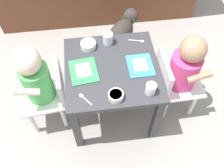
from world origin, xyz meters
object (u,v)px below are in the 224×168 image
cereal_bowl_left_side (116,96)px  food_tray_right (140,65)px  seated_child_left (38,81)px  water_cup_left (151,89)px  cereal_bowl_right_side (88,45)px  spoon_by_left_tray (138,41)px  food_tray_left (84,71)px  dog (122,32)px  water_cup_right (108,39)px  dining_table (112,77)px  spoon_by_right_tray (84,98)px  seated_child_right (183,68)px

cereal_bowl_left_side → food_tray_right: bearing=49.2°
seated_child_left → water_cup_left: size_ratio=10.36×
cereal_bowl_right_side → spoon_by_left_tray: bearing=2.3°
food_tray_right → cereal_bowl_right_side: 0.35m
food_tray_left → dog: bearing=60.9°
water_cup_right → cereal_bowl_right_side: 0.13m
dog → cereal_bowl_right_side: bearing=-126.0°
seated_child_left → cereal_bowl_left_side: size_ratio=8.13×
dog → food_tray_right: size_ratio=2.27×
dining_table → food_tray_right: (0.17, -0.01, 0.09)m
dining_table → dog: (0.15, 0.56, -0.17)m
water_cup_left → cereal_bowl_left_side: (-0.19, -0.01, -0.01)m
dog → spoon_by_left_tray: (0.04, -0.37, 0.26)m
water_cup_right → spoon_by_right_tray: size_ratio=0.85×
seated_child_left → water_cup_right: 0.49m
dining_table → seated_child_left: size_ratio=0.82×
seated_child_right → spoon_by_right_tray: 0.64m
spoon_by_right_tray → cereal_bowl_left_side: bearing=-5.1°
seated_child_left → spoon_by_left_tray: 0.66m
seated_child_left → cereal_bowl_right_side: size_ratio=7.17×
food_tray_left → water_cup_left: bearing=-28.2°
dining_table → water_cup_left: 0.29m
food_tray_right → spoon_by_right_tray: 0.38m
water_cup_right → cereal_bowl_left_side: water_cup_right is taller
seated_child_left → food_tray_right: seated_child_left is taller
spoon_by_right_tray → water_cup_right: bearing=66.5°
spoon_by_right_tray → dog: bearing=66.6°
food_tray_right → spoon_by_left_tray: size_ratio=1.74×
cereal_bowl_right_side → spoon_by_left_tray: cereal_bowl_right_side is taller
seated_child_left → dog: size_ratio=1.72×
food_tray_right → spoon_by_left_tray: (0.02, 0.20, -0.00)m
dog → food_tray_right: bearing=-88.9°
dining_table → spoon_by_right_tray: 0.27m
water_cup_left → food_tray_left: bearing=151.8°
food_tray_left → food_tray_right: bearing=-0.0°
spoon_by_left_tray → spoon_by_right_tray: size_ratio=1.16×
dog → food_tray_left: 0.71m
seated_child_left → food_tray_left: bearing=-1.2°
dog → cereal_bowl_right_side: size_ratio=4.17×
seated_child_right → cereal_bowl_right_side: 0.60m
food_tray_right → cereal_bowl_right_side: (-0.29, 0.19, 0.01)m
seated_child_left → spoon_by_right_tray: 0.33m
dog → water_cup_left: bearing=-87.8°
spoon_by_left_tray → dog: bearing=95.5°
water_cup_left → seated_child_left: bearing=162.7°
food_tray_left → food_tray_right: 0.33m
water_cup_left → water_cup_right: (-0.18, 0.40, 0.00)m
water_cup_right → cereal_bowl_left_side: (-0.01, -0.41, -0.01)m
cereal_bowl_right_side → spoon_by_left_tray: 0.31m
seated_child_right → food_tray_right: bearing=179.0°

